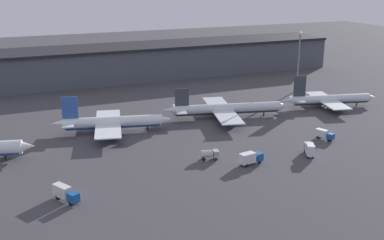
{
  "coord_description": "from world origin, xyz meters",
  "views": [
    {
      "loc": [
        -55.24,
        -118.37,
        51.38
      ],
      "look_at": [
        1.63,
        16.06,
        6.0
      ],
      "focal_mm": 45.0,
      "sensor_mm": 36.0,
      "label": 1
    }
  ],
  "objects_px": {
    "airplane_2": "(226,109)",
    "airplane_3": "(330,99)",
    "airplane_1": "(111,123)",
    "service_vehicle_0": "(250,158)",
    "service_vehicle_3": "(309,149)",
    "service_vehicle_1": "(65,193)",
    "service_vehicle_4": "(209,154)",
    "service_vehicle_2": "(324,134)"
  },
  "relations": [
    {
      "from": "airplane_2",
      "to": "airplane_3",
      "type": "relative_size",
      "value": 1.22
    },
    {
      "from": "airplane_1",
      "to": "airplane_3",
      "type": "bearing_deg",
      "value": 11.58
    },
    {
      "from": "service_vehicle_0",
      "to": "service_vehicle_3",
      "type": "height_order",
      "value": "service_vehicle_3"
    },
    {
      "from": "service_vehicle_0",
      "to": "service_vehicle_1",
      "type": "height_order",
      "value": "service_vehicle_1"
    },
    {
      "from": "service_vehicle_1",
      "to": "service_vehicle_4",
      "type": "distance_m",
      "value": 42.93
    },
    {
      "from": "airplane_1",
      "to": "service_vehicle_2",
      "type": "bearing_deg",
      "value": -15.2
    },
    {
      "from": "service_vehicle_0",
      "to": "service_vehicle_3",
      "type": "bearing_deg",
      "value": -11.71
    },
    {
      "from": "service_vehicle_1",
      "to": "service_vehicle_3",
      "type": "distance_m",
      "value": 69.8
    },
    {
      "from": "airplane_3",
      "to": "service_vehicle_1",
      "type": "xyz_separation_m",
      "value": [
        -108.55,
        -41.81,
        -1.1
      ]
    },
    {
      "from": "service_vehicle_2",
      "to": "service_vehicle_4",
      "type": "xyz_separation_m",
      "value": [
        -40.91,
        -1.52,
        -0.07
      ]
    },
    {
      "from": "service_vehicle_0",
      "to": "service_vehicle_1",
      "type": "distance_m",
      "value": 50.72
    },
    {
      "from": "service_vehicle_0",
      "to": "service_vehicle_2",
      "type": "bearing_deg",
      "value": 6.58
    },
    {
      "from": "service_vehicle_3",
      "to": "service_vehicle_4",
      "type": "bearing_deg",
      "value": 99.53
    },
    {
      "from": "airplane_2",
      "to": "service_vehicle_4",
      "type": "height_order",
      "value": "airplane_2"
    },
    {
      "from": "airplane_1",
      "to": "service_vehicle_2",
      "type": "xyz_separation_m",
      "value": [
        60.54,
        -33.35,
        -1.61
      ]
    },
    {
      "from": "service_vehicle_3",
      "to": "service_vehicle_2",
      "type": "bearing_deg",
      "value": -26.22
    },
    {
      "from": "airplane_1",
      "to": "service_vehicle_3",
      "type": "distance_m",
      "value": 64.39
    },
    {
      "from": "airplane_1",
      "to": "airplane_3",
      "type": "relative_size",
      "value": 1.04
    },
    {
      "from": "service_vehicle_0",
      "to": "airplane_2",
      "type": "bearing_deg",
      "value": 62.63
    },
    {
      "from": "airplane_2",
      "to": "service_vehicle_2",
      "type": "height_order",
      "value": "airplane_2"
    },
    {
      "from": "service_vehicle_0",
      "to": "service_vehicle_4",
      "type": "xyz_separation_m",
      "value": [
        -8.93,
        7.59,
        -0.3
      ]
    },
    {
      "from": "airplane_2",
      "to": "service_vehicle_4",
      "type": "xyz_separation_m",
      "value": [
        -22.87,
        -35.17,
        -1.54
      ]
    },
    {
      "from": "airplane_3",
      "to": "service_vehicle_2",
      "type": "distance_m",
      "value": 39.83
    },
    {
      "from": "service_vehicle_0",
      "to": "service_vehicle_3",
      "type": "xyz_separation_m",
      "value": [
        19.12,
        -0.8,
        0.13
      ]
    },
    {
      "from": "airplane_1",
      "to": "airplane_3",
      "type": "height_order",
      "value": "airplane_3"
    },
    {
      "from": "service_vehicle_2",
      "to": "service_vehicle_3",
      "type": "relative_size",
      "value": 0.93
    },
    {
      "from": "airplane_1",
      "to": "service_vehicle_3",
      "type": "bearing_deg",
      "value": -28.57
    },
    {
      "from": "service_vehicle_0",
      "to": "airplane_1",
      "type": "bearing_deg",
      "value": 114.63
    },
    {
      "from": "airplane_3",
      "to": "service_vehicle_4",
      "type": "relative_size",
      "value": 6.96
    },
    {
      "from": "airplane_3",
      "to": "service_vehicle_0",
      "type": "bearing_deg",
      "value": -132.16
    },
    {
      "from": "service_vehicle_2",
      "to": "airplane_1",
      "type": "bearing_deg",
      "value": -140.07
    },
    {
      "from": "service_vehicle_0",
      "to": "service_vehicle_4",
      "type": "bearing_deg",
      "value": 130.34
    },
    {
      "from": "airplane_2",
      "to": "service_vehicle_1",
      "type": "height_order",
      "value": "airplane_2"
    },
    {
      "from": "airplane_2",
      "to": "service_vehicle_2",
      "type": "relative_size",
      "value": 7.25
    },
    {
      "from": "airplane_2",
      "to": "service_vehicle_1",
      "type": "relative_size",
      "value": 5.92
    },
    {
      "from": "airplane_2",
      "to": "airplane_3",
      "type": "distance_m",
      "value": 44.08
    },
    {
      "from": "airplane_1",
      "to": "service_vehicle_4",
      "type": "xyz_separation_m",
      "value": [
        19.63,
        -34.86,
        -1.68
      ]
    },
    {
      "from": "service_vehicle_1",
      "to": "service_vehicle_2",
      "type": "distance_m",
      "value": 83.45
    },
    {
      "from": "service_vehicle_3",
      "to": "airplane_3",
      "type": "bearing_deg",
      "value": -17.82
    },
    {
      "from": "service_vehicle_2",
      "to": "service_vehicle_3",
      "type": "distance_m",
      "value": 16.24
    },
    {
      "from": "service_vehicle_1",
      "to": "service_vehicle_3",
      "type": "height_order",
      "value": "service_vehicle_3"
    },
    {
      "from": "service_vehicle_0",
      "to": "service_vehicle_2",
      "type": "distance_m",
      "value": 33.25
    }
  ]
}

